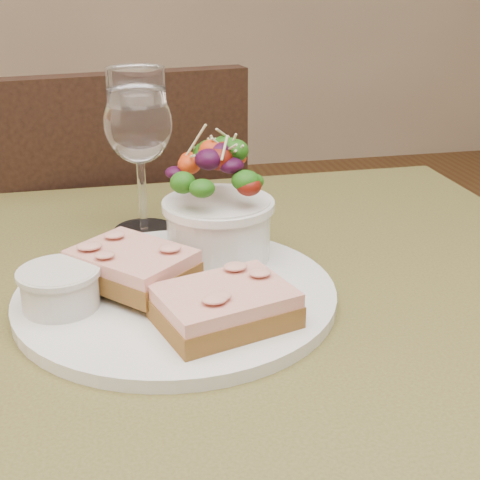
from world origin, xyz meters
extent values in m
cube|color=#4A3F1F|center=(0.00, 0.00, 0.73)|extent=(0.80, 0.80, 0.04)
cylinder|color=black|center=(0.34, 0.34, 0.35)|extent=(0.05, 0.05, 0.71)
cube|color=black|center=(-0.11, 0.63, 0.45)|extent=(0.48, 0.48, 0.04)
cube|color=black|center=(-0.08, 0.44, 0.68)|extent=(0.42, 0.10, 0.45)
cube|color=black|center=(-0.11, 0.63, 0.23)|extent=(0.41, 0.41, 0.45)
cylinder|color=white|center=(-0.04, 0.04, 0.76)|extent=(0.30, 0.30, 0.01)
cube|color=#4E2814|center=(-0.01, -0.04, 0.77)|extent=(0.13, 0.11, 0.02)
cube|color=beige|center=(-0.01, -0.04, 0.79)|extent=(0.12, 0.11, 0.01)
cube|color=#4E2814|center=(-0.08, 0.04, 0.78)|extent=(0.13, 0.13, 0.02)
cube|color=beige|center=(-0.08, 0.04, 0.79)|extent=(0.13, 0.13, 0.01)
cylinder|color=silver|center=(-0.14, 0.02, 0.78)|extent=(0.07, 0.07, 0.04)
cylinder|color=brown|center=(-0.14, 0.02, 0.80)|extent=(0.06, 0.06, 0.01)
cylinder|color=white|center=(0.01, 0.10, 0.79)|extent=(0.10, 0.10, 0.06)
ellipsoid|color=#0C3C0A|center=(0.01, 0.10, 0.85)|extent=(0.09, 0.09, 0.06)
ellipsoid|color=#0C3C0A|center=(-0.08, 0.10, 0.77)|extent=(0.04, 0.04, 0.01)
sphere|color=maroon|center=(-0.10, 0.09, 0.77)|extent=(0.02, 0.02, 0.02)
cylinder|color=white|center=(-0.05, 0.22, 0.75)|extent=(0.07, 0.07, 0.00)
cylinder|color=white|center=(-0.05, 0.22, 0.80)|extent=(0.01, 0.01, 0.09)
ellipsoid|color=white|center=(-0.05, 0.22, 0.88)|extent=(0.08, 0.08, 0.09)
camera|label=1|loc=(-0.10, -0.52, 1.04)|focal=50.00mm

